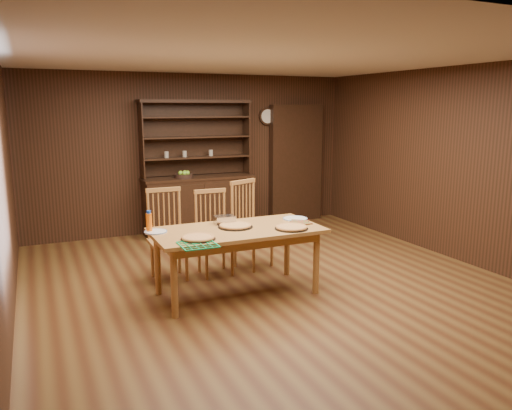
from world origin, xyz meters
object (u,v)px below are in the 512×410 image
dining_table (237,236)px  chair_left (167,231)px  chair_center (213,229)px  chair_right (249,221)px  china_hutch (199,197)px  juice_bottle (149,222)px

dining_table → chair_left: bearing=122.6°
chair_center → chair_right: 0.53m
china_hutch → chair_left: 2.25m
china_hutch → dining_table: china_hutch is taller
chair_center → dining_table: bearing=-89.7°
dining_table → chair_left: size_ratio=1.68×
chair_right → chair_center: bearing=165.8°
china_hutch → dining_table: (-0.48, -2.87, 0.07)m
dining_table → juice_bottle: 0.96m
china_hutch → chair_right: bearing=-88.7°
dining_table → chair_right: 1.04m
dining_table → chair_left: chair_left is taller
chair_center → juice_bottle: 1.12m
dining_table → chair_center: (0.01, 0.81, -0.11)m
china_hutch → juice_bottle: size_ratio=9.30×
china_hutch → chair_center: size_ratio=2.06×
chair_left → chair_right: bearing=0.9°
chair_left → chair_center: bearing=-7.1°
china_hutch → dining_table: 2.92m
chair_left → chair_right: size_ratio=0.97×
china_hutch → juice_bottle: china_hutch is taller
china_hutch → chair_center: 2.12m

